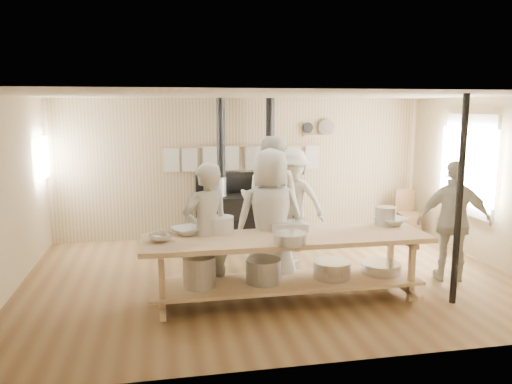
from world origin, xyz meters
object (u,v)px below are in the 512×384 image
(prep_table, at_px, (286,262))
(cook_right, at_px, (454,221))
(cook_far_left, at_px, (207,232))
(stove, at_px, (246,212))
(cook_left, at_px, (270,201))
(chair, at_px, (407,221))
(roasting_pan, at_px, (289,226))
(cook_center, at_px, (270,220))
(cook_by_window, at_px, (293,200))

(prep_table, height_order, cook_right, cook_right)
(cook_right, bearing_deg, cook_far_left, 16.55)
(stove, height_order, cook_left, stove)
(cook_left, xyz_separation_m, chair, (3.03, 1.33, -0.75))
(prep_table, distance_m, cook_right, 2.55)
(stove, height_order, prep_table, stove)
(roasting_pan, bearing_deg, cook_far_left, -179.24)
(cook_center, relative_size, roasting_pan, 4.03)
(cook_right, xyz_separation_m, chair, (0.65, 2.55, -0.61))
(cook_left, relative_size, chair, 2.37)
(prep_table, height_order, cook_by_window, cook_by_window)
(cook_right, xyz_separation_m, roasting_pan, (-2.40, -0.02, 0.05))
(chair, bearing_deg, cook_far_left, -144.67)
(cook_left, bearing_deg, cook_by_window, -103.46)
(cook_right, bearing_deg, roasting_pan, 16.50)
(stove, height_order, cook_by_window, stove)
(cook_right, bearing_deg, cook_by_window, -29.77)
(cook_by_window, xyz_separation_m, chair, (2.49, 0.67, -0.62))
(stove, relative_size, prep_table, 0.72)
(cook_center, relative_size, cook_by_window, 1.10)
(cook_far_left, xyz_separation_m, cook_left, (1.10, 1.26, 0.12))
(cook_right, bearing_deg, stove, -31.24)
(stove, relative_size, cook_center, 1.36)
(prep_table, xyz_separation_m, roasting_pan, (0.11, 0.29, 0.38))
(cook_by_window, distance_m, roasting_pan, 1.98)
(cook_center, xyz_separation_m, cook_right, (2.61, -0.13, -0.10))
(stove, relative_size, roasting_pan, 5.46)
(cook_far_left, height_order, cook_left, cook_left)
(cook_left, distance_m, chair, 3.39)
(cook_center, bearing_deg, cook_far_left, 11.96)
(cook_center, bearing_deg, roasting_pan, 144.15)
(prep_table, distance_m, cook_by_window, 2.32)
(prep_table, relative_size, cook_right, 2.10)
(cook_center, height_order, chair, cook_center)
(cook_center, bearing_deg, cook_right, 177.86)
(roasting_pan, bearing_deg, chair, 40.11)
(prep_table, relative_size, cook_center, 1.88)
(cook_right, height_order, cook_by_window, cook_by_window)
(prep_table, distance_m, chair, 4.28)
(roasting_pan, bearing_deg, prep_table, -109.76)
(stove, xyz_separation_m, chair, (3.16, -0.15, -0.27))
(cook_left, bearing_deg, stove, -59.21)
(prep_table, distance_m, cook_left, 1.62)
(cook_center, distance_m, chair, 4.12)
(cook_far_left, relative_size, cook_right, 1.03)
(chair, bearing_deg, cook_right, -101.14)
(prep_table, height_order, cook_left, cook_left)
(cook_left, xyz_separation_m, cook_by_window, (0.54, 0.66, -0.13))
(prep_table, relative_size, cook_left, 1.79)
(cook_by_window, height_order, roasting_pan, cook_by_window)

